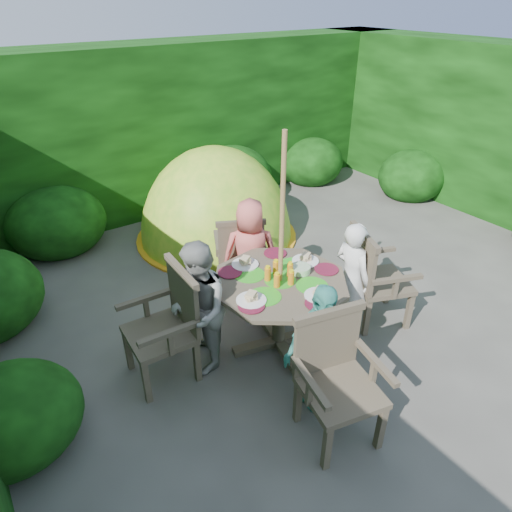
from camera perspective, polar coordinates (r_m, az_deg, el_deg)
ground at (r=5.29m, az=10.81°, el=-6.89°), size 60.00×60.00×0.00m
hedge_enclosure at (r=5.56m, az=2.35°, el=10.33°), size 9.00×9.00×2.50m
patio_table at (r=4.40m, az=3.04°, el=-4.34°), size 1.62×1.62×0.93m
parasol_pole at (r=4.16m, az=3.15°, el=0.68°), size 0.05×0.05×2.20m
garden_chair_right at (r=4.94m, az=14.53°, el=-2.50°), size 0.74×0.78×1.04m
garden_chair_left at (r=4.22m, az=-10.95°, el=-8.31°), size 0.59×0.65×1.05m
garden_chair_back at (r=5.33m, az=-2.01°, el=0.52°), size 0.73×0.69×0.94m
garden_chair_front at (r=3.73m, az=9.93°, el=-14.57°), size 0.72×0.67×1.03m
child_right at (r=4.75m, az=11.84°, el=-2.68°), size 0.30×0.45×1.23m
child_left at (r=4.18m, az=-7.15°, el=-6.58°), size 0.71×0.79×1.31m
child_back at (r=5.03m, az=-0.71°, el=0.28°), size 0.74×0.66×1.27m
child_front at (r=3.87m, az=7.86°, el=-11.24°), size 0.72×0.31×1.21m
dome_tent at (r=6.76m, az=-4.79°, el=2.46°), size 2.78×2.78×2.66m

